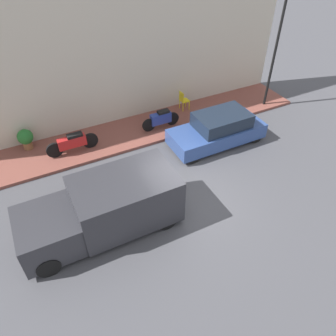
% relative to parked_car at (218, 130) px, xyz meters
% --- Properties ---
extents(ground_plane, '(60.00, 60.00, 0.00)m').
position_rel_parked_car_xyz_m(ground_plane, '(-2.46, 2.94, -0.66)').
color(ground_plane, '#47474C').
extents(sidewalk, '(2.40, 16.37, 0.13)m').
position_rel_parked_car_xyz_m(sidewalk, '(2.30, 2.94, -0.60)').
color(sidewalk, brown).
rests_on(sidewalk, ground_plane).
extents(building_facade, '(0.30, 16.37, 7.25)m').
position_rel_parked_car_xyz_m(building_facade, '(3.65, 2.94, 2.97)').
color(building_facade, beige).
rests_on(building_facade, ground_plane).
extents(parked_car, '(1.68, 4.08, 1.39)m').
position_rel_parked_car_xyz_m(parked_car, '(0.00, 0.00, 0.00)').
color(parked_car, '#2D4784').
rests_on(parked_car, ground_plane).
extents(delivery_van, '(2.01, 4.92, 1.78)m').
position_rel_parked_car_xyz_m(delivery_van, '(-2.35, 5.83, 0.25)').
color(delivery_van, '#2D2D33').
rests_on(delivery_van, ground_plane).
extents(motorcycle_blue, '(0.30, 1.80, 0.86)m').
position_rel_parked_car_xyz_m(motorcycle_blue, '(1.98, 1.73, -0.08)').
color(motorcycle_blue, navy).
rests_on(motorcycle_blue, sidewalk).
extents(motorcycle_red, '(0.30, 2.13, 0.84)m').
position_rel_parked_car_xyz_m(motorcycle_red, '(1.98, 5.74, -0.07)').
color(motorcycle_red, '#B21E1E').
rests_on(motorcycle_red, sidewalk).
extents(streetlamp, '(0.35, 0.35, 5.20)m').
position_rel_parked_car_xyz_m(streetlamp, '(1.55, -3.88, 2.89)').
color(streetlamp, black).
rests_on(streetlamp, sidewalk).
extents(potted_plant, '(0.64, 0.64, 0.89)m').
position_rel_parked_car_xyz_m(potted_plant, '(3.09, 7.39, -0.02)').
color(potted_plant, brown).
rests_on(potted_plant, sidewalk).
extents(cafe_chair, '(0.40, 0.40, 0.94)m').
position_rel_parked_car_xyz_m(cafe_chair, '(2.95, 0.05, 0.00)').
color(cafe_chair, yellow).
rests_on(cafe_chair, sidewalk).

